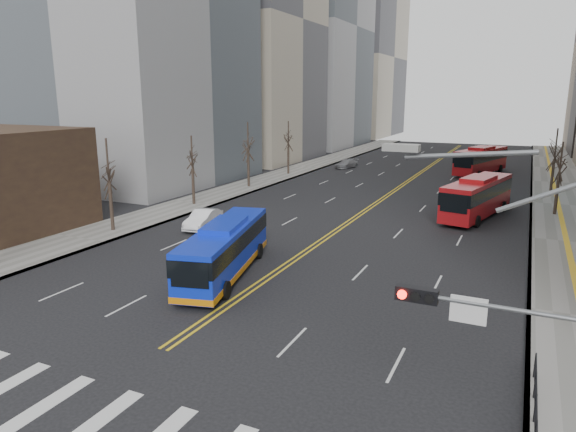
# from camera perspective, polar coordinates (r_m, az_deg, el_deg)

# --- Properties ---
(ground) EXTENTS (220.00, 220.00, 0.00)m
(ground) POSITION_cam_1_polar(r_m,az_deg,el_deg) (20.12, -23.14, -19.61)
(ground) COLOR black
(sidewalk_right) EXTENTS (7.00, 130.00, 0.15)m
(sidewalk_right) POSITION_cam_1_polar(r_m,az_deg,el_deg) (56.95, 28.81, 1.01)
(sidewalk_right) COLOR slate
(sidewalk_right) RESTS_ON ground
(sidewalk_left) EXTENTS (5.00, 130.00, 0.15)m
(sidewalk_left) POSITION_cam_1_polar(r_m,az_deg,el_deg) (64.11, -3.02, 3.86)
(sidewalk_left) COLOR slate
(sidewalk_left) RESTS_ON ground
(crosswalk) EXTENTS (26.70, 4.00, 0.01)m
(crosswalk) POSITION_cam_1_polar(r_m,az_deg,el_deg) (20.11, -23.14, -19.60)
(crosswalk) COLOR silver
(crosswalk) RESTS_ON ground
(centerline) EXTENTS (0.55, 100.00, 0.01)m
(centerline) POSITION_cam_1_polar(r_m,az_deg,el_deg) (67.96, 13.49, 3.99)
(centerline) COLOR gold
(centerline) RESTS_ON ground
(signal_mast) EXTENTS (5.37, 0.37, 9.39)m
(signal_mast) POSITION_cam_1_polar(r_m,az_deg,el_deg) (14.04, 25.34, -12.13)
(signal_mast) COLOR slate
(signal_mast) RESTS_ON ground
(pedestrian_railing) EXTENTS (0.06, 6.06, 1.02)m
(pedestrian_railing) POSITION_cam_1_polar(r_m,az_deg,el_deg) (19.46, 25.82, -18.23)
(pedestrian_railing) COLOR black
(pedestrian_railing) RESTS_ON sidewalk_right
(street_trees) EXTENTS (35.20, 47.20, 7.60)m
(street_trees) POSITION_cam_1_polar(r_m,az_deg,el_deg) (50.08, 0.76, 6.76)
(street_trees) COLOR black
(street_trees) RESTS_ON ground
(blue_bus) EXTENTS (4.99, 11.42, 3.27)m
(blue_bus) POSITION_cam_1_polar(r_m,az_deg,el_deg) (30.80, -7.01, -3.52)
(blue_bus) COLOR #0E2BDA
(blue_bus) RESTS_ON ground
(red_bus_near) EXTENTS (5.14, 11.74, 3.62)m
(red_bus_near) POSITION_cam_1_polar(r_m,az_deg,el_deg) (48.17, 20.31, 2.23)
(red_bus_near) COLOR #B11217
(red_bus_near) RESTS_ON ground
(red_bus_far) EXTENTS (6.10, 12.20, 3.76)m
(red_bus_far) POSITION_cam_1_polar(r_m,az_deg,el_deg) (75.05, 20.66, 5.96)
(red_bus_far) COLOR #B11217
(red_bus_far) RESTS_ON ground
(car_white) EXTENTS (2.28, 4.77, 1.51)m
(car_white) POSITION_cam_1_polar(r_m,az_deg,el_deg) (42.20, -9.39, -0.34)
(car_white) COLOR white
(car_white) RESTS_ON ground
(car_dark_mid) EXTENTS (2.64, 4.27, 1.36)m
(car_dark_mid) POSITION_cam_1_polar(r_m,az_deg,el_deg) (56.55, 20.84, 2.35)
(car_dark_mid) COLOR black
(car_dark_mid) RESTS_ON ground
(car_silver) EXTENTS (2.82, 4.68, 1.27)m
(car_silver) POSITION_cam_1_polar(r_m,az_deg,el_deg) (76.99, 6.53, 5.80)
(car_silver) COLOR gray
(car_silver) RESTS_ON ground
(car_dark_far) EXTENTS (1.91, 3.88, 1.06)m
(car_dark_far) POSITION_cam_1_polar(r_m,az_deg,el_deg) (95.76, 21.44, 6.37)
(car_dark_far) COLOR black
(car_dark_far) RESTS_ON ground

